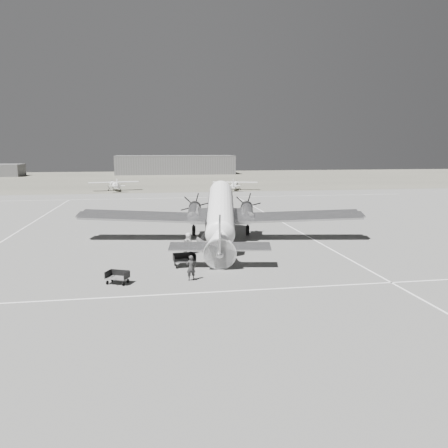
{
  "coord_description": "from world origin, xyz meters",
  "views": [
    {
      "loc": [
        -3.6,
        -39.78,
        8.76
      ],
      "look_at": [
        2.67,
        -1.99,
        2.2
      ],
      "focal_mm": 35.0,
      "sensor_mm": 36.0,
      "label": 1
    }
  ],
  "objects_px": {
    "light_plane_right": "(235,185)",
    "baggage_cart_near": "(184,260)",
    "light_plane_left": "(115,186)",
    "hangar_main": "(175,165)",
    "dc3_airliner": "(220,216)",
    "ground_crew": "(191,268)",
    "passenger": "(188,243)",
    "ramp_agent": "(187,249)",
    "baggage_cart_far": "(117,277)"
  },
  "relations": [
    {
      "from": "light_plane_right",
      "to": "baggage_cart_near",
      "type": "relative_size",
      "value": 5.62
    },
    {
      "from": "light_plane_right",
      "to": "baggage_cart_near",
      "type": "bearing_deg",
      "value": -88.67
    },
    {
      "from": "light_plane_left",
      "to": "light_plane_right",
      "type": "xyz_separation_m",
      "value": [
        25.78,
        -2.35,
        -0.07
      ]
    },
    {
      "from": "baggage_cart_near",
      "to": "hangar_main",
      "type": "bearing_deg",
      "value": 82.57
    },
    {
      "from": "dc3_airliner",
      "to": "baggage_cart_near",
      "type": "distance_m",
      "value": 8.93
    },
    {
      "from": "light_plane_right",
      "to": "ground_crew",
      "type": "xyz_separation_m",
      "value": [
        -15.47,
        -65.06,
        -0.16
      ]
    },
    {
      "from": "light_plane_right",
      "to": "passenger",
      "type": "bearing_deg",
      "value": -89.01
    },
    {
      "from": "light_plane_left",
      "to": "ramp_agent",
      "type": "xyz_separation_m",
      "value": [
        10.52,
        -61.5,
        -0.27
      ]
    },
    {
      "from": "ramp_agent",
      "to": "hangar_main",
      "type": "bearing_deg",
      "value": 28.77
    },
    {
      "from": "passenger",
      "to": "light_plane_left",
      "type": "bearing_deg",
      "value": 28.18
    },
    {
      "from": "ramp_agent",
      "to": "light_plane_left",
      "type": "bearing_deg",
      "value": 41.18
    },
    {
      "from": "baggage_cart_near",
      "to": "ground_crew",
      "type": "height_order",
      "value": "ground_crew"
    },
    {
      "from": "baggage_cart_near",
      "to": "baggage_cart_far",
      "type": "distance_m",
      "value": 5.88
    },
    {
      "from": "dc3_airliner",
      "to": "ramp_agent",
      "type": "height_order",
      "value": "dc3_airliner"
    },
    {
      "from": "baggage_cart_far",
      "to": "ground_crew",
      "type": "height_order",
      "value": "ground_crew"
    },
    {
      "from": "light_plane_right",
      "to": "baggage_cart_far",
      "type": "relative_size",
      "value": 6.59
    },
    {
      "from": "light_plane_left",
      "to": "light_plane_right",
      "type": "distance_m",
      "value": 25.89
    },
    {
      "from": "light_plane_right",
      "to": "dc3_airliner",
      "type": "bearing_deg",
      "value": -86.63
    },
    {
      "from": "passenger",
      "to": "dc3_airliner",
      "type": "bearing_deg",
      "value": -24.09
    },
    {
      "from": "light_plane_left",
      "to": "baggage_cart_near",
      "type": "distance_m",
      "value": 64.62
    },
    {
      "from": "baggage_cart_far",
      "to": "ground_crew",
      "type": "bearing_deg",
      "value": 23.5
    },
    {
      "from": "light_plane_right",
      "to": "ground_crew",
      "type": "height_order",
      "value": "light_plane_right"
    },
    {
      "from": "light_plane_right",
      "to": "ramp_agent",
      "type": "xyz_separation_m",
      "value": [
        -15.27,
        -59.15,
        -0.2
      ]
    },
    {
      "from": "hangar_main",
      "to": "baggage_cart_near",
      "type": "relative_size",
      "value": 23.88
    },
    {
      "from": "light_plane_left",
      "to": "baggage_cart_near",
      "type": "relative_size",
      "value": 6.02
    },
    {
      "from": "light_plane_right",
      "to": "ramp_agent",
      "type": "relative_size",
      "value": 5.98
    },
    {
      "from": "hangar_main",
      "to": "baggage_cart_near",
      "type": "height_order",
      "value": "hangar_main"
    },
    {
      "from": "dc3_airliner",
      "to": "ramp_agent",
      "type": "relative_size",
      "value": 16.92
    },
    {
      "from": "light_plane_right",
      "to": "passenger",
      "type": "relative_size",
      "value": 5.36
    },
    {
      "from": "dc3_airliner",
      "to": "ground_crew",
      "type": "height_order",
      "value": "dc3_airliner"
    },
    {
      "from": "dc3_airliner",
      "to": "ground_crew",
      "type": "xyz_separation_m",
      "value": [
        -3.81,
        -11.29,
        -1.8
      ]
    },
    {
      "from": "light_plane_left",
      "to": "passenger",
      "type": "bearing_deg",
      "value": -92.07
    },
    {
      "from": "hangar_main",
      "to": "baggage_cart_near",
      "type": "bearing_deg",
      "value": -92.83
    },
    {
      "from": "hangar_main",
      "to": "passenger",
      "type": "distance_m",
      "value": 123.84
    },
    {
      "from": "light_plane_left",
      "to": "ramp_agent",
      "type": "bearing_deg",
      "value": -92.59
    },
    {
      "from": "light_plane_right",
      "to": "baggage_cart_near",
      "type": "distance_m",
      "value": 63.42
    },
    {
      "from": "light_plane_left",
      "to": "light_plane_right",
      "type": "relative_size",
      "value": 1.07
    },
    {
      "from": "light_plane_right",
      "to": "ground_crew",
      "type": "relative_size",
      "value": 5.69
    },
    {
      "from": "baggage_cart_near",
      "to": "ramp_agent",
      "type": "distance_m",
      "value": 2.37
    },
    {
      "from": "ground_crew",
      "to": "light_plane_right",
      "type": "bearing_deg",
      "value": -109.97
    },
    {
      "from": "dc3_airliner",
      "to": "baggage_cart_far",
      "type": "xyz_separation_m",
      "value": [
        -8.67,
        -11.25,
        -2.24
      ]
    },
    {
      "from": "baggage_cart_near",
      "to": "ramp_agent",
      "type": "bearing_deg",
      "value": 76.11
    },
    {
      "from": "baggage_cart_far",
      "to": "dc3_airliner",
      "type": "bearing_deg",
      "value": 76.31
    },
    {
      "from": "light_plane_right",
      "to": "ground_crew",
      "type": "bearing_deg",
      "value": -87.77
    },
    {
      "from": "baggage_cart_far",
      "to": "ground_crew",
      "type": "distance_m",
      "value": 4.88
    },
    {
      "from": "light_plane_right",
      "to": "passenger",
      "type": "xyz_separation_m",
      "value": [
        -14.99,
        -57.46,
        -0.1
      ]
    },
    {
      "from": "light_plane_left",
      "to": "ground_crew",
      "type": "relative_size",
      "value": 6.09
    },
    {
      "from": "baggage_cart_near",
      "to": "ramp_agent",
      "type": "xyz_separation_m",
      "value": [
        0.38,
        2.31,
        0.33
      ]
    },
    {
      "from": "baggage_cart_far",
      "to": "baggage_cart_near",
      "type": "bearing_deg",
      "value": 61.17
    },
    {
      "from": "light_plane_right",
      "to": "passenger",
      "type": "height_order",
      "value": "light_plane_right"
    }
  ]
}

